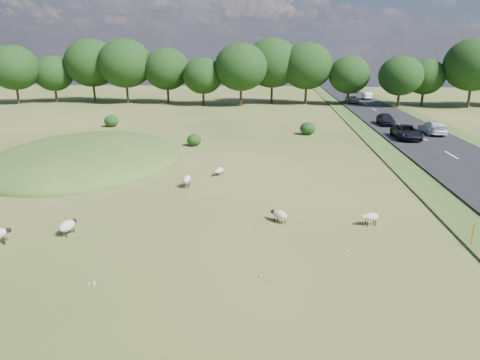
% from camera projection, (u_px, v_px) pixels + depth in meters
% --- Properties ---
extents(ground, '(160.00, 160.00, 0.00)m').
position_uv_depth(ground, '(234.00, 145.00, 43.84)').
color(ground, '#3C5A1C').
rests_on(ground, ground).
extents(mound, '(16.00, 20.00, 4.00)m').
position_uv_depth(mound, '(88.00, 161.00, 37.19)').
color(mound, '#33561E').
rests_on(mound, ground).
extents(road, '(8.00, 150.00, 0.25)m').
position_uv_depth(road, '(406.00, 130.00, 51.70)').
color(road, black).
rests_on(road, ground).
extents(treeline, '(96.28, 14.66, 11.70)m').
position_uv_depth(treeline, '(248.00, 67.00, 75.88)').
color(treeline, black).
rests_on(treeline, ground).
extents(shrubs, '(26.30, 12.29, 1.47)m').
position_uv_depth(shrubs, '(201.00, 127.00, 49.81)').
color(shrubs, black).
rests_on(shrubs, ground).
extents(marker_post, '(0.06, 0.06, 1.20)m').
position_uv_depth(marker_post, '(473.00, 236.00, 20.53)').
color(marker_post, '#D8590C').
rests_on(marker_post, ground).
extents(sheep_0, '(1.11, 1.09, 0.68)m').
position_uv_depth(sheep_0, '(279.00, 215.00, 23.64)').
color(sheep_0, beige).
rests_on(sheep_0, ground).
extents(sheep_1, '(0.73, 1.35, 0.76)m').
position_uv_depth(sheep_1, '(67.00, 226.00, 22.03)').
color(sheep_1, beige).
rests_on(sheep_1, ground).
extents(sheep_2, '(0.78, 1.12, 0.62)m').
position_uv_depth(sheep_2, '(219.00, 171.00, 32.67)').
color(sheep_2, beige).
rests_on(sheep_2, ground).
extents(sheep_4, '(1.05, 0.69, 0.73)m').
position_uv_depth(sheep_4, '(371.00, 217.00, 23.13)').
color(sheep_4, beige).
rests_on(sheep_4, ground).
extents(sheep_5, '(0.52, 1.16, 0.84)m').
position_uv_depth(sheep_5, '(187.00, 179.00, 29.70)').
color(sheep_5, beige).
rests_on(sheep_5, ground).
extents(car_0, '(2.05, 4.45, 1.24)m').
position_uv_depth(car_0, '(352.00, 99.00, 78.69)').
color(car_0, '#B0B3B8').
rests_on(car_0, road).
extents(car_3, '(1.49, 4.27, 1.41)m').
position_uv_depth(car_3, '(367.00, 96.00, 84.08)').
color(car_3, white).
rests_on(car_3, road).
extents(car_4, '(1.72, 4.23, 1.23)m').
position_uv_depth(car_4, '(354.00, 90.00, 98.89)').
color(car_4, silver).
rests_on(car_4, road).
extents(car_5, '(2.38, 5.16, 1.44)m').
position_uv_depth(car_5, '(407.00, 132.00, 45.35)').
color(car_5, black).
rests_on(car_5, road).
extents(car_6, '(2.02, 4.97, 1.44)m').
position_uv_depth(car_6, '(433.00, 127.00, 48.18)').
color(car_6, white).
rests_on(car_6, road).
extents(car_7, '(1.74, 4.32, 1.47)m').
position_uv_depth(car_7, '(386.00, 119.00, 54.15)').
color(car_7, black).
rests_on(car_7, road).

